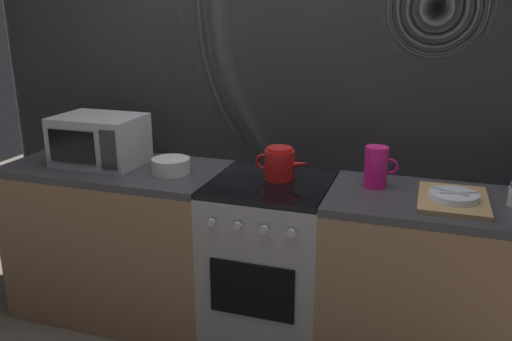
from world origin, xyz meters
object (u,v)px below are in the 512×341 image
object	(u,v)px
stove_unit	(270,263)
dish_pile	(453,198)
kettle	(280,164)
microwave	(100,140)
pitcher	(376,167)
mixing_bowl	(171,166)

from	to	relation	value
stove_unit	dish_pile	world-z (taller)	dish_pile
kettle	dish_pile	world-z (taller)	kettle
microwave	pitcher	distance (m)	1.50
mixing_bowl	pitcher	world-z (taller)	pitcher
microwave	kettle	bearing A→B (deg)	2.44
stove_unit	mixing_bowl	bearing A→B (deg)	-176.93
mixing_bowl	kettle	bearing A→B (deg)	8.31
microwave	kettle	size ratio (longest dim) A/B	1.62
microwave	dish_pile	world-z (taller)	microwave
kettle	mixing_bowl	xyz separation A→B (m)	(-0.57, -0.08, -0.04)
mixing_bowl	dish_pile	bearing A→B (deg)	0.19
stove_unit	pitcher	bearing A→B (deg)	9.49
mixing_bowl	microwave	bearing A→B (deg)	175.01
kettle	stove_unit	bearing A→B (deg)	-118.62
microwave	dish_pile	size ratio (longest dim) A/B	1.15
kettle	dish_pile	bearing A→B (deg)	-5.40
microwave	dish_pile	distance (m)	1.85
pitcher	dish_pile	distance (m)	0.38
stove_unit	dish_pile	bearing A→B (deg)	-1.62
microwave	pitcher	size ratio (longest dim) A/B	2.30
kettle	pitcher	size ratio (longest dim) A/B	1.42
microwave	mixing_bowl	bearing A→B (deg)	-4.99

